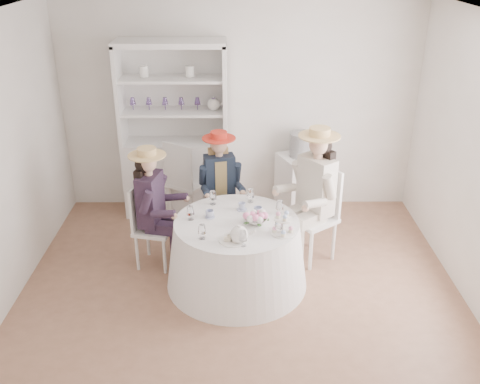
{
  "coord_description": "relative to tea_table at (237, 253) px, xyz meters",
  "views": [
    {
      "loc": [
        -0.02,
        -4.59,
        3.27
      ],
      "look_at": [
        0.0,
        0.1,
        1.05
      ],
      "focal_mm": 40.0,
      "sensor_mm": 36.0,
      "label": 1
    }
  ],
  "objects": [
    {
      "name": "guest_right",
      "position": [
        0.83,
        0.47,
        0.51
      ],
      "size": [
        0.66,
        0.63,
        1.54
      ],
      "rotation": [
        0.0,
        0.0,
        -0.93
      ],
      "color": "silver",
      "rests_on": "ground"
    },
    {
      "name": "tea_table",
      "position": [
        0.0,
        0.0,
        0.0
      ],
      "size": [
        1.46,
        1.46,
        0.72
      ],
      "rotation": [
        0.0,
        0.0,
        -0.43
      ],
      "color": "white",
      "rests_on": "ground"
    },
    {
      "name": "wall_front",
      "position": [
        0.03,
        -2.1,
        0.99
      ],
      "size": [
        4.5,
        0.0,
        4.5
      ],
      "primitive_type": "plane",
      "rotation": [
        -1.57,
        0.0,
        0.0
      ],
      "color": "silver",
      "rests_on": "ground"
    },
    {
      "name": "teacup_a",
      "position": [
        -0.27,
        0.09,
        0.4
      ],
      "size": [
        0.09,
        0.09,
        0.07
      ],
      "primitive_type": "imported",
      "rotation": [
        0.0,
        0.0,
        -0.04
      ],
      "color": "white",
      "rests_on": "tea_table"
    },
    {
      "name": "teacup_c",
      "position": [
        0.22,
        0.15,
        0.4
      ],
      "size": [
        0.11,
        0.11,
        0.07
      ],
      "primitive_type": "imported",
      "rotation": [
        0.0,
        0.0,
        -0.22
      ],
      "color": "white",
      "rests_on": "tea_table"
    },
    {
      "name": "hatbox",
      "position": [
        0.82,
        1.65,
        0.57
      ],
      "size": [
        0.41,
        0.41,
        0.31
      ],
      "primitive_type": "cylinder",
      "rotation": [
        0.0,
        0.0,
        0.44
      ],
      "color": "black",
      "rests_on": "side_table"
    },
    {
      "name": "wall_back",
      "position": [
        0.03,
        1.9,
        0.99
      ],
      "size": [
        4.5,
        0.0,
        4.5
      ],
      "primitive_type": "plane",
      "rotation": [
        1.57,
        0.0,
        0.0
      ],
      "color": "silver",
      "rests_on": "ground"
    },
    {
      "name": "guest_left",
      "position": [
        -0.89,
        0.36,
        0.41
      ],
      "size": [
        0.55,
        0.52,
        1.37
      ],
      "rotation": [
        0.0,
        0.0,
        1.34
      ],
      "color": "silver",
      "rests_on": "ground"
    },
    {
      "name": "spare_chair",
      "position": [
        -0.65,
        1.37,
        0.22
      ],
      "size": [
        0.61,
        0.61,
        1.08
      ],
      "rotation": [
        0.0,
        0.0,
        2.57
      ],
      "color": "silver",
      "rests_on": "ground"
    },
    {
      "name": "table_teapot",
      "position": [
        0.03,
        -0.39,
        0.44
      ],
      "size": [
        0.24,
        0.17,
        0.18
      ],
      "rotation": [
        0.0,
        0.0,
        0.23
      ],
      "color": "white",
      "rests_on": "tea_table"
    },
    {
      "name": "flower_bowl",
      "position": [
        0.2,
        -0.04,
        0.39
      ],
      "size": [
        0.28,
        0.28,
        0.06
      ],
      "primitive_type": "imported",
      "rotation": [
        0.0,
        0.0,
        -0.35
      ],
      "color": "white",
      "rests_on": "tea_table"
    },
    {
      "name": "cupcake_stand",
      "position": [
        0.44,
        -0.24,
        0.44
      ],
      "size": [
        0.23,
        0.23,
        0.22
      ],
      "rotation": [
        0.0,
        0.0,
        -0.03
      ],
      "color": "white",
      "rests_on": "tea_table"
    },
    {
      "name": "sandwich_plate",
      "position": [
        -0.04,
        -0.38,
        0.38
      ],
      "size": [
        0.26,
        0.26,
        0.06
      ],
      "rotation": [
        0.0,
        0.0,
        0.4
      ],
      "color": "white",
      "rests_on": "tea_table"
    },
    {
      "name": "ground",
      "position": [
        0.03,
        -0.1,
        -0.36
      ],
      "size": [
        4.5,
        4.5,
        0.0
      ],
      "primitive_type": "plane",
      "color": "brown",
      "rests_on": "ground"
    },
    {
      "name": "flower_arrangement",
      "position": [
        0.18,
        -0.06,
        0.45
      ],
      "size": [
        0.19,
        0.19,
        0.07
      ],
      "rotation": [
        0.0,
        0.0,
        -0.31
      ],
      "color": "pink",
      "rests_on": "tea_table"
    },
    {
      "name": "stemware_set",
      "position": [
        0.0,
        -0.0,
        0.44
      ],
      "size": [
        0.98,
        0.98,
        0.15
      ],
      "color": "white",
      "rests_on": "tea_table"
    },
    {
      "name": "teacup_b",
      "position": [
        0.05,
        0.25,
        0.4
      ],
      "size": [
        0.09,
        0.09,
        0.07
      ],
      "primitive_type": "imported",
      "rotation": [
        0.0,
        0.0,
        0.19
      ],
      "color": "white",
      "rests_on": "tea_table"
    },
    {
      "name": "side_table",
      "position": [
        0.82,
        1.65,
        0.03
      ],
      "size": [
        0.65,
        0.65,
        0.77
      ],
      "primitive_type": "cube",
      "rotation": [
        0.0,
        0.0,
        0.39
      ],
      "color": "silver",
      "rests_on": "ground"
    },
    {
      "name": "hutch",
      "position": [
        -0.77,
        1.67,
        0.43
      ],
      "size": [
        1.46,
        0.87,
        2.22
      ],
      "rotation": [
        0.0,
        0.0,
        0.31
      ],
      "color": "silver",
      "rests_on": "ground"
    },
    {
      "name": "guest_mid",
      "position": [
        -0.19,
        0.94,
        0.4
      ],
      "size": [
        0.5,
        0.53,
        1.34
      ],
      "rotation": [
        0.0,
        0.0,
        0.21
      ],
      "color": "silver",
      "rests_on": "ground"
    },
    {
      "name": "ceiling",
      "position": [
        0.03,
        -0.1,
        2.34
      ],
      "size": [
        4.5,
        4.5,
        0.0
      ],
      "primitive_type": "plane",
      "rotation": [
        3.14,
        0.0,
        0.0
      ],
      "color": "white",
      "rests_on": "wall_back"
    }
  ]
}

